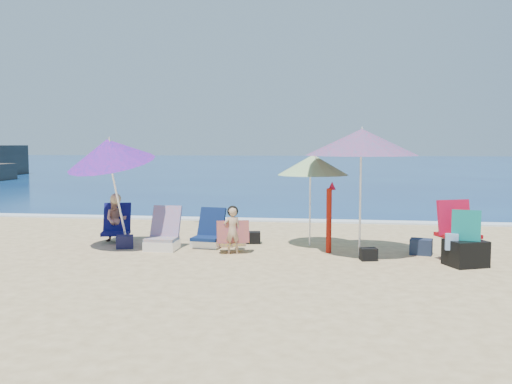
# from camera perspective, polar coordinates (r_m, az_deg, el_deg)

# --- Properties ---
(ground) EXTENTS (120.00, 120.00, 0.00)m
(ground) POSITION_cam_1_polar(r_m,az_deg,el_deg) (9.28, 0.99, -7.33)
(ground) COLOR #D8BC84
(ground) RESTS_ON ground
(sea) EXTENTS (120.00, 80.00, 0.12)m
(sea) POSITION_cam_1_polar(r_m,az_deg,el_deg) (54.05, 6.81, 2.75)
(sea) COLOR navy
(sea) RESTS_ON ground
(foam) EXTENTS (120.00, 0.50, 0.04)m
(foam) POSITION_cam_1_polar(r_m,az_deg,el_deg) (14.28, 3.48, -2.93)
(foam) COLOR white
(foam) RESTS_ON ground
(umbrella_turquoise) EXTENTS (2.52, 2.52, 2.28)m
(umbrella_turquoise) POSITION_cam_1_polar(r_m,az_deg,el_deg) (9.97, 10.79, 5.03)
(umbrella_turquoise) COLOR white
(umbrella_turquoise) RESTS_ON ground
(umbrella_striped) EXTENTS (1.77, 1.77, 1.80)m
(umbrella_striped) POSITION_cam_1_polar(r_m,az_deg,el_deg) (10.65, 5.87, 2.78)
(umbrella_striped) COLOR white
(umbrella_striped) RESTS_ON ground
(umbrella_blue) EXTENTS (2.18, 2.22, 2.24)m
(umbrella_blue) POSITION_cam_1_polar(r_m,az_deg,el_deg) (10.71, -14.80, 4.01)
(umbrella_blue) COLOR white
(umbrella_blue) RESTS_ON ground
(furled_umbrella) EXTENTS (0.19, 0.19, 1.30)m
(furled_umbrella) POSITION_cam_1_polar(r_m,az_deg,el_deg) (10.16, 7.54, -2.24)
(furled_umbrella) COLOR #9E170B
(furled_umbrella) RESTS_ON ground
(chair_navy) EXTENTS (0.62, 0.77, 0.73)m
(chair_navy) POSITION_cam_1_polar(r_m,az_deg,el_deg) (10.78, -4.91, -4.57)
(chair_navy) COLOR #0D1F4A
(chair_navy) RESTS_ON ground
(chair_rainbow) EXTENTS (0.58, 0.71, 0.79)m
(chair_rainbow) POSITION_cam_1_polar(r_m,az_deg,el_deg) (10.62, -9.52, -4.68)
(chair_rainbow) COLOR #F18755
(chair_rainbow) RESTS_ON ground
(camp_chair_left) EXTENTS (0.79, 1.05, 1.04)m
(camp_chair_left) POSITION_cam_1_polar(r_m,az_deg,el_deg) (9.74, 20.45, -5.20)
(camp_chair_left) COLOR #A50B12
(camp_chair_left) RESTS_ON ground
(camp_chair_right) EXTENTS (0.63, 0.63, 0.92)m
(camp_chair_right) POSITION_cam_1_polar(r_m,az_deg,el_deg) (9.76, 20.53, -5.05)
(camp_chair_right) COLOR red
(camp_chair_right) RESTS_ON ground
(person_center) EXTENTS (0.62, 0.54, 0.85)m
(person_center) POSITION_cam_1_polar(r_m,az_deg,el_deg) (10.08, -2.43, -3.99)
(person_center) COLOR tan
(person_center) RESTS_ON ground
(person_left) EXTENTS (0.68, 0.76, 0.99)m
(person_left) POSITION_cam_1_polar(r_m,az_deg,el_deg) (11.61, -14.14, -2.75)
(person_left) COLOR #A97765
(person_left) RESTS_ON ground
(bag_navy_a) EXTENTS (0.37, 0.32, 0.24)m
(bag_navy_a) POSITION_cam_1_polar(r_m,az_deg,el_deg) (10.87, -13.31, -4.99)
(bag_navy_a) COLOR #1B1A39
(bag_navy_a) RESTS_ON ground
(bag_black_a) EXTENTS (0.35, 0.28, 0.23)m
(bag_black_a) POSITION_cam_1_polar(r_m,az_deg,el_deg) (11.10, -0.37, -4.69)
(bag_black_a) COLOR black
(bag_black_a) RESTS_ON ground
(bag_tan) EXTENTS (0.31, 0.24, 0.24)m
(bag_tan) POSITION_cam_1_polar(r_m,az_deg,el_deg) (10.74, -3.22, -5.00)
(bag_tan) COLOR tan
(bag_tan) RESTS_ON ground
(bag_navy_b) EXTENTS (0.44, 0.37, 0.28)m
(bag_navy_b) POSITION_cam_1_polar(r_m,az_deg,el_deg) (10.41, 16.56, -5.40)
(bag_navy_b) COLOR #1B263D
(bag_navy_b) RESTS_ON ground
(bag_black_b) EXTENTS (0.32, 0.26, 0.21)m
(bag_black_b) POSITION_cam_1_polar(r_m,az_deg,el_deg) (9.68, 11.45, -6.27)
(bag_black_b) COLOR black
(bag_black_b) RESTS_ON ground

